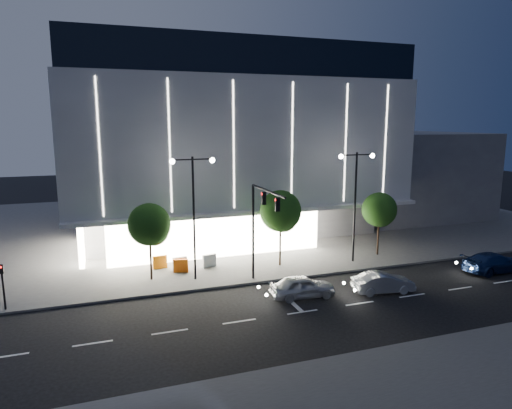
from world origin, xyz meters
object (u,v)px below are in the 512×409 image
at_px(tree_mid, 281,213).
at_px(car_lead, 303,287).
at_px(barrier_d, 209,261).
at_px(tree_right, 379,212).
at_px(barrier_c, 181,266).
at_px(ped_signal_far, 3,282).
at_px(barrier_a, 160,262).
at_px(car_second, 383,283).
at_px(barrier_b, 180,263).
at_px(car_third, 494,262).
at_px(street_lamp_west, 194,200).
at_px(street_lamp_east, 356,191).
at_px(tree_left, 150,227).
at_px(traffic_mast, 260,217).

relative_size(tree_mid, car_lead, 1.44).
relative_size(car_lead, barrier_d, 3.89).
distance_m(tree_right, barrier_c, 17.07).
bearing_deg(ped_signal_far, barrier_a, 25.98).
distance_m(car_second, barrier_b, 15.04).
bearing_deg(car_third, barrier_a, 67.47).
xyz_separation_m(ped_signal_far, barrier_c, (11.28, 3.37, -1.24)).
distance_m(street_lamp_west, car_second, 14.16).
height_order(car_second, barrier_a, car_second).
xyz_separation_m(street_lamp_east, car_second, (-1.50, -6.35, -5.27)).
bearing_deg(car_third, tree_left, 72.98).
relative_size(street_lamp_west, car_second, 2.17).
bearing_deg(traffic_mast, car_second, -26.19).
distance_m(traffic_mast, barrier_b, 8.21).
bearing_deg(traffic_mast, car_third, -9.00).
relative_size(car_second, barrier_d, 3.76).
xyz_separation_m(tree_mid, car_third, (14.95, -6.53, -3.59)).
relative_size(traffic_mast, car_third, 1.37).
relative_size(ped_signal_far, barrier_a, 2.73).
relative_size(traffic_mast, street_lamp_west, 0.79).
bearing_deg(ped_signal_far, street_lamp_east, 3.44).
distance_m(barrier_a, barrier_d, 3.81).
bearing_deg(barrier_c, tree_mid, 10.97).
height_order(tree_mid, car_lead, tree_mid).
bearing_deg(street_lamp_west, barrier_b, 105.40).
xyz_separation_m(street_lamp_west, barrier_a, (-2.09, 3.33, -5.31)).
distance_m(street_lamp_east, tree_left, 16.12).
bearing_deg(traffic_mast, tree_right, 17.02).
distance_m(street_lamp_west, tree_mid, 7.28).
bearing_deg(tree_left, car_lead, -35.34).
distance_m(tree_left, tree_mid, 10.00).
distance_m(barrier_b, barrier_c, 0.61).
relative_size(tree_mid, barrier_b, 5.59).
bearing_deg(car_lead, tree_left, 58.93).
distance_m(street_lamp_west, barrier_b, 5.90).
xyz_separation_m(ped_signal_far, car_third, (33.98, -4.01, -1.14)).
xyz_separation_m(car_lead, barrier_a, (-8.09, 8.67, -0.08)).
bearing_deg(street_lamp_west, tree_left, 161.06).
height_order(car_lead, barrier_b, car_lead).
bearing_deg(street_lamp_east, barrier_a, 167.55).
bearing_deg(traffic_mast, barrier_d, 115.22).
height_order(tree_left, barrier_b, tree_left).
bearing_deg(tree_left, ped_signal_far, -164.39).
bearing_deg(tree_mid, car_third, -23.59).
relative_size(traffic_mast, ped_signal_far, 2.36).
bearing_deg(car_third, ped_signal_far, 80.92).
height_order(tree_mid, car_second, tree_mid).
bearing_deg(ped_signal_far, barrier_b, 19.36).
bearing_deg(ped_signal_far, tree_right, 5.14).
bearing_deg(ped_signal_far, traffic_mast, -4.15).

